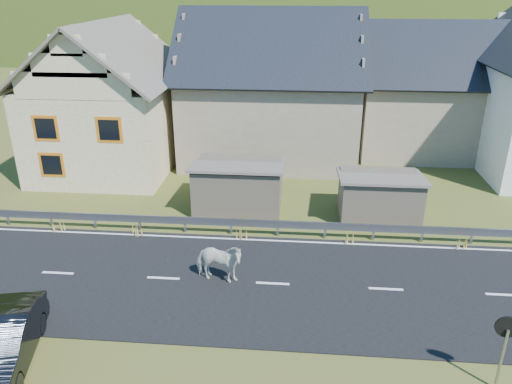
# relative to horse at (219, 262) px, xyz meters

# --- Properties ---
(ground) EXTENTS (160.00, 160.00, 0.00)m
(ground) POSITION_rel_horse_xyz_m (1.94, 0.00, -0.82)
(ground) COLOR #3F511D
(ground) RESTS_ON ground
(road) EXTENTS (60.00, 7.00, 0.04)m
(road) POSITION_rel_horse_xyz_m (1.94, 0.00, -0.80)
(road) COLOR black
(road) RESTS_ON ground
(lane_markings) EXTENTS (60.00, 6.60, 0.01)m
(lane_markings) POSITION_rel_horse_xyz_m (1.94, 0.00, -0.78)
(lane_markings) COLOR silver
(lane_markings) RESTS_ON road
(guardrail) EXTENTS (28.10, 0.09, 0.75)m
(guardrail) POSITION_rel_horse_xyz_m (1.94, 3.69, -0.26)
(guardrail) COLOR #93969B
(guardrail) RESTS_ON ground
(shed_left) EXTENTS (4.30, 3.30, 2.40)m
(shed_left) POSITION_rel_horse_xyz_m (-0.06, 6.50, 0.28)
(shed_left) COLOR #6B5E4E
(shed_left) RESTS_ON ground
(shed_right) EXTENTS (3.80, 2.90, 2.20)m
(shed_right) POSITION_rel_horse_xyz_m (6.44, 6.00, 0.18)
(shed_right) COLOR #6B5E4E
(shed_right) RESTS_ON ground
(house_cream) EXTENTS (7.80, 9.80, 8.30)m
(house_cream) POSITION_rel_horse_xyz_m (-8.07, 12.00, 3.54)
(house_cream) COLOR #FAE9B6
(house_cream) RESTS_ON ground
(house_stone_a) EXTENTS (10.80, 9.80, 8.90)m
(house_stone_a) POSITION_rel_horse_xyz_m (0.94, 15.00, 3.81)
(house_stone_a) COLOR gray
(house_stone_a) RESTS_ON ground
(house_stone_b) EXTENTS (9.80, 8.80, 8.10)m
(house_stone_b) POSITION_rel_horse_xyz_m (10.94, 17.00, 3.41)
(house_stone_b) COLOR gray
(house_stone_b) RESTS_ON ground
(mountain) EXTENTS (440.00, 280.00, 260.00)m
(mountain) POSITION_rel_horse_xyz_m (6.94, 180.00, -20.82)
(mountain) COLOR #273E12
(mountain) RESTS_ON ground
(horse) EXTENTS (1.17, 1.97, 1.56)m
(horse) POSITION_rel_horse_xyz_m (0.00, 0.00, 0.00)
(horse) COLOR silver
(horse) RESTS_ON road
(car) EXTENTS (2.50, 4.59, 1.43)m
(car) POSITION_rel_horse_xyz_m (-5.36, -4.72, -0.10)
(car) COLOR black
(car) RESTS_ON ground
(traffic_mirror) EXTENTS (0.63, 0.20, 2.26)m
(traffic_mirror) POSITION_rel_horse_xyz_m (8.14, -4.35, 0.84)
(traffic_mirror) COLOR #93969B
(traffic_mirror) RESTS_ON ground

